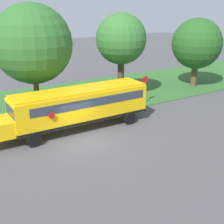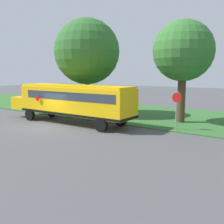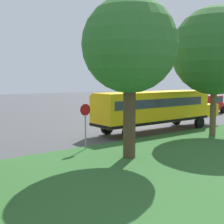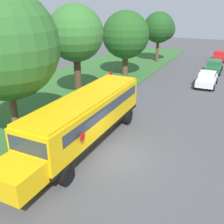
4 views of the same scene
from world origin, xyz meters
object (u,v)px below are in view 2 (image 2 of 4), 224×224
Objects in this scene: school_bus at (72,100)px; stop_sign at (176,107)px; oak_tree_roadside_mid at (182,51)px; oak_tree_beside_bus at (89,51)px.

stop_sign is at bearing 105.12° from school_bus.
school_bus is at bearing -74.88° from stop_sign.
oak_tree_roadside_mid reaches higher than school_bus.
school_bus is at bearing 21.59° from oak_tree_beside_bus.
oak_tree_roadside_mid is (-1.02, 8.88, -0.38)m from oak_tree_beside_bus.
oak_tree_roadside_mid is (-5.24, 7.22, 3.95)m from school_bus.
oak_tree_beside_bus is at bearing -101.68° from stop_sign.
school_bus is 4.53× the size of stop_sign.
school_bus is at bearing -54.02° from oak_tree_roadside_mid.
oak_tree_beside_bus reaches higher than oak_tree_roadside_mid.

